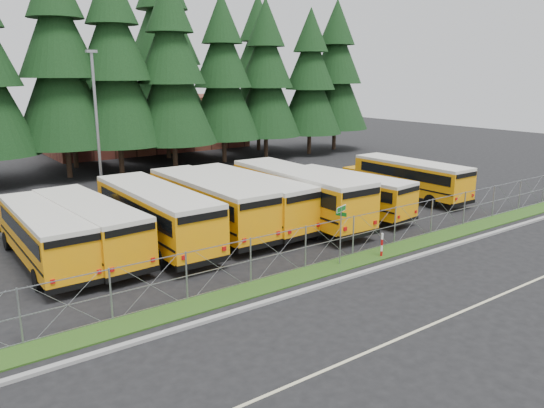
{
  "coord_description": "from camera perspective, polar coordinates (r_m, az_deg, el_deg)",
  "views": [
    {
      "loc": [
        -18.68,
        -18.55,
        8.67
      ],
      "look_at": [
        -2.24,
        4.0,
        1.76
      ],
      "focal_mm": 35.0,
      "sensor_mm": 36.0,
      "label": 1
    }
  ],
  "objects": [
    {
      "name": "conifer_7",
      "position": [
        55.37,
        -0.67,
        13.21
      ],
      "size": [
        7.23,
        7.23,
        15.98
      ],
      "primitive_type": null,
      "color": "black",
      "rests_on": "ground"
    },
    {
      "name": "conifer_5",
      "position": [
        48.79,
        -10.76,
        13.56
      ],
      "size": [
        7.75,
        7.75,
        17.14
      ],
      "primitive_type": null,
      "color": "black",
      "rests_on": "ground"
    },
    {
      "name": "conifer_6",
      "position": [
        52.89,
        -5.32,
        13.22
      ],
      "size": [
        7.31,
        7.31,
        16.18
      ],
      "primitive_type": null,
      "color": "black",
      "rests_on": "ground"
    },
    {
      "name": "conifer_9",
      "position": [
        62.12,
        6.87,
        13.5
      ],
      "size": [
        7.53,
        7.53,
        16.65
      ],
      "primitive_type": null,
      "color": "black",
      "rests_on": "ground"
    },
    {
      "name": "bus_east",
      "position": [
        38.84,
        14.29,
        2.61
      ],
      "size": [
        2.46,
        10.28,
        2.69
      ],
      "primitive_type": null,
      "rotation": [
        0.0,
        0.0,
        0.0
      ],
      "color": "orange",
      "rests_on": "ground"
    },
    {
      "name": "conifer_8",
      "position": [
        58.43,
        4.13,
        12.91
      ],
      "size": [
        6.95,
        6.95,
        15.38
      ],
      "primitive_type": null,
      "color": "black",
      "rests_on": "ground"
    },
    {
      "name": "conifer_13",
      "position": [
        61.27,
        -1.49,
        13.82
      ],
      "size": [
        7.76,
        7.76,
        17.16
      ],
      "primitive_type": null,
      "color": "black",
      "rests_on": "ground"
    },
    {
      "name": "conifer_11",
      "position": [
        52.75,
        -20.96,
        11.67
      ],
      "size": [
        6.72,
        6.72,
        14.85
      ],
      "primitive_type": null,
      "color": "black",
      "rests_on": "ground"
    },
    {
      "name": "road_lane_line",
      "position": [
        23.14,
        22.88,
        -9.24
      ],
      "size": [
        50.0,
        0.12,
        0.01
      ],
      "primitive_type": "cube",
      "color": "beige",
      "rests_on": "ground"
    },
    {
      "name": "conifer_12",
      "position": [
        56.38,
        -11.53,
        15.48
      ],
      "size": [
        9.47,
        9.47,
        20.95
      ],
      "primitive_type": null,
      "color": "black",
      "rests_on": "ground"
    },
    {
      "name": "bus_5",
      "position": [
        31.45,
        2.46,
        0.9
      ],
      "size": [
        3.23,
        12.25,
        3.19
      ],
      "primitive_type": null,
      "rotation": [
        0.0,
        0.0,
        -0.03
      ],
      "color": "orange",
      "rests_on": "ground"
    },
    {
      "name": "light_standard",
      "position": [
        37.97,
        -18.33,
        8.43
      ],
      "size": [
        0.7,
        0.35,
        10.14
      ],
      "color": "gray",
      "rests_on": "ground"
    },
    {
      "name": "grass_verge",
      "position": [
        26.6,
        11.25,
        -5.32
      ],
      "size": [
        50.0,
        1.4,
        0.06
      ],
      "primitive_type": "cube",
      "color": "#1C4012",
      "rests_on": "ground"
    },
    {
      "name": "bus_6",
      "position": [
        33.46,
        7.8,
        1.07
      ],
      "size": [
        3.51,
        10.19,
        2.62
      ],
      "primitive_type": null,
      "rotation": [
        0.0,
        0.0,
        0.12
      ],
      "color": "orange",
      "rests_on": "ground"
    },
    {
      "name": "brick_building",
      "position": [
        63.8,
        -13.33,
        8.44
      ],
      "size": [
        22.0,
        10.0,
        6.0
      ],
      "primitive_type": "cube",
      "color": "brown",
      "rests_on": "ground"
    },
    {
      "name": "conifer_3",
      "position": [
        47.74,
        -21.85,
        13.56
      ],
      "size": [
        8.3,
        8.3,
        18.35
      ],
      "primitive_type": null,
      "color": "black",
      "rests_on": "ground"
    },
    {
      "name": "bus_1",
      "position": [
        27.02,
        -19.29,
        -2.52
      ],
      "size": [
        3.23,
        10.77,
        2.78
      ],
      "primitive_type": null,
      "rotation": [
        0.0,
        0.0,
        0.07
      ],
      "color": "orange",
      "rests_on": "ground"
    },
    {
      "name": "bus_3",
      "position": [
        29.71,
        -7.06,
        -0.12
      ],
      "size": [
        2.75,
        11.61,
        3.04
      ],
      "primitive_type": null,
      "rotation": [
        0.0,
        0.0,
        -0.0
      ],
      "color": "orange",
      "rests_on": "ground"
    },
    {
      "name": "chainlink_fence",
      "position": [
        26.76,
        10.25,
        -2.98
      ],
      "size": [
        44.0,
        0.1,
        2.0
      ],
      "primitive_type": null,
      "color": "gray",
      "rests_on": "ground"
    },
    {
      "name": "bus_2",
      "position": [
        27.86,
        -12.66,
        -1.29
      ],
      "size": [
        2.77,
        11.65,
        3.05
      ],
      "primitive_type": null,
      "rotation": [
        0.0,
        0.0,
        -0.0
      ],
      "color": "orange",
      "rests_on": "ground"
    },
    {
      "name": "ground",
      "position": [
        27.72,
        8.67,
        -4.48
      ],
      "size": [
        120.0,
        120.0,
        0.0
      ],
      "primitive_type": "plane",
      "color": "black",
      "rests_on": "ground"
    },
    {
      "name": "striped_bollard",
      "position": [
        26.16,
        11.73,
        -4.36
      ],
      "size": [
        0.11,
        0.11,
        1.2
      ],
      "primitive_type": "cylinder",
      "color": "#B20C0C",
      "rests_on": "ground"
    },
    {
      "name": "bus_4",
      "position": [
        30.72,
        -3.16,
        0.39
      ],
      "size": [
        3.3,
        11.57,
        3.0
      ],
      "primitive_type": null,
      "rotation": [
        0.0,
        0.0,
        0.05
      ],
      "color": "orange",
      "rests_on": "ground"
    },
    {
      "name": "street_sign",
      "position": [
        24.38,
        7.42,
        -2.0
      ],
      "size": [
        0.8,
        0.53,
        2.81
      ],
      "color": "gray",
      "rests_on": "ground"
    },
    {
      "name": "conifer_4",
      "position": [
        47.85,
        -16.52,
        13.67
      ],
      "size": [
        8.07,
        8.07,
        17.85
      ],
      "primitive_type": null,
      "color": "black",
      "rests_on": "ground"
    },
    {
      "name": "bus_0",
      "position": [
        26.58,
        -23.25,
        -3.21
      ],
      "size": [
        2.48,
        10.41,
        2.73
      ],
      "primitive_type": null,
      "rotation": [
        0.0,
        0.0,
        -0.0
      ],
      "color": "orange",
      "rests_on": "ground"
    },
    {
      "name": "curb",
      "position": [
        25.73,
        13.55,
        -6.05
      ],
      "size": [
        50.0,
        0.25,
        0.12
      ],
      "primitive_type": "cube",
      "color": "gray",
      "rests_on": "ground"
    }
  ]
}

